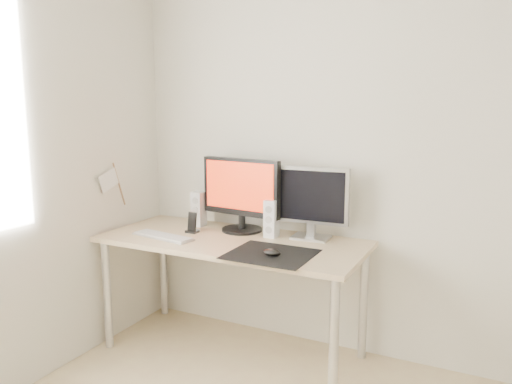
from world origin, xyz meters
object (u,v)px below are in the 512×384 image
(desk, at_px, (232,251))
(keyboard, at_px, (163,236))
(speaker_right, at_px, (271,218))
(second_monitor, at_px, (312,199))
(speaker_left, at_px, (199,209))
(phone_dock, at_px, (192,226))
(mouse, at_px, (272,252))
(main_monitor, at_px, (241,192))

(desk, relative_size, keyboard, 3.69)
(speaker_right, xyz_separation_m, keyboard, (-0.59, -0.31, -0.11))
(second_monitor, relative_size, speaker_left, 1.95)
(second_monitor, height_order, phone_dock, second_monitor)
(desk, distance_m, keyboard, 0.43)
(mouse, xyz_separation_m, phone_dock, (-0.66, 0.23, 0.02))
(speaker_left, bearing_deg, second_monitor, 2.11)
(desk, relative_size, speaker_right, 6.93)
(desk, bearing_deg, speaker_left, 151.96)
(speaker_left, relative_size, phone_dock, 1.76)
(keyboard, xyz_separation_m, phone_dock, (0.09, 0.18, 0.03))
(mouse, relative_size, main_monitor, 0.18)
(keyboard, bearing_deg, desk, 21.83)
(main_monitor, bearing_deg, mouse, -45.21)
(desk, xyz_separation_m, main_monitor, (-0.04, 0.19, 0.33))
(speaker_right, bearing_deg, second_monitor, 16.80)
(mouse, xyz_separation_m, second_monitor, (0.06, 0.43, 0.22))
(desk, relative_size, speaker_left, 6.93)
(second_monitor, bearing_deg, main_monitor, -176.45)
(main_monitor, bearing_deg, second_monitor, 3.55)
(desk, relative_size, second_monitor, 3.54)
(main_monitor, xyz_separation_m, phone_dock, (-0.26, -0.17, -0.21))
(speaker_right, bearing_deg, speaker_left, 175.76)
(speaker_right, height_order, phone_dock, speaker_right)
(speaker_left, bearing_deg, main_monitor, 0.03)
(mouse, height_order, main_monitor, main_monitor)
(speaker_left, xyz_separation_m, speaker_right, (0.55, -0.04, 0.00))
(second_monitor, bearing_deg, desk, -152.52)
(desk, distance_m, phone_dock, 0.32)
(main_monitor, bearing_deg, speaker_right, -10.06)
(mouse, relative_size, phone_dock, 0.78)
(desk, bearing_deg, second_monitor, 27.48)
(second_monitor, bearing_deg, keyboard, -155.18)
(desk, height_order, speaker_right, speaker_right)
(mouse, height_order, speaker_right, speaker_right)
(speaker_left, relative_size, keyboard, 0.53)
(mouse, bearing_deg, speaker_right, 115.03)
(mouse, distance_m, speaker_right, 0.41)
(keyboard, relative_size, phone_dock, 3.31)
(phone_dock, bearing_deg, desk, -4.27)
(speaker_left, distance_m, keyboard, 0.37)
(mouse, distance_m, phone_dock, 0.70)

